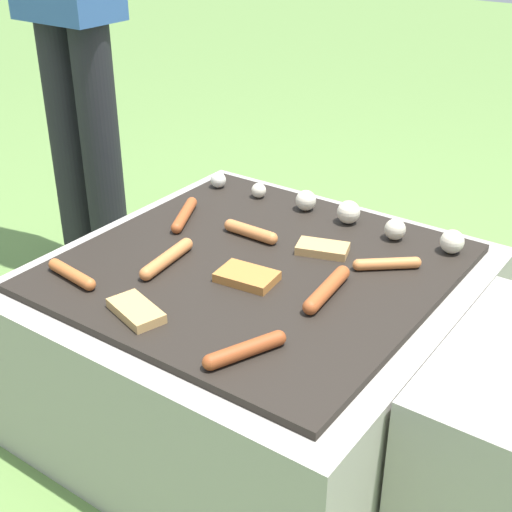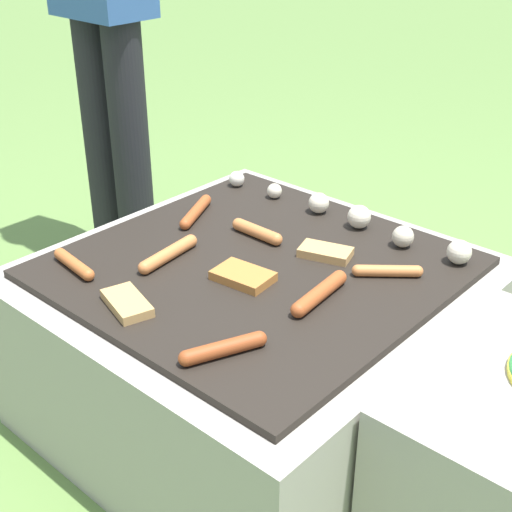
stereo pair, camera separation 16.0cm
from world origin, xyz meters
TOP-DOWN VIEW (x-y plane):
  - ground_plane at (0.00, 0.00)m, footprint 14.00×14.00m
  - grill at (0.00, 0.00)m, footprint 0.90×0.90m
  - sausage_back_right at (0.20, -0.03)m, footprint 0.05×0.19m
  - sausage_mid_right at (-0.09, 0.10)m, footprint 0.15×0.03m
  - sausage_mid_left at (-0.28, -0.29)m, footprint 0.16×0.04m
  - sausage_front_right at (-0.16, -0.12)m, footprint 0.05×0.19m
  - sausage_front_center at (0.19, -0.30)m, footprint 0.09×0.16m
  - sausage_front_left at (-0.28, 0.09)m, footprint 0.10×0.17m
  - sausage_back_center at (0.25, 0.15)m, footprint 0.12×0.11m
  - bread_slice_right at (-0.07, -0.31)m, footprint 0.14×0.10m
  - bread_slice_center at (0.03, -0.07)m, footprint 0.13×0.10m
  - bread_slice_left at (0.09, 0.13)m, footprint 0.13×0.10m
  - mushroom_row at (0.06, 0.31)m, footprint 0.73×0.07m

SIDE VIEW (x-z plane):
  - ground_plane at x=0.00m, z-range 0.00..0.00m
  - grill at x=0.00m, z-range 0.00..0.43m
  - bread_slice_center at x=0.03m, z-range 0.43..0.45m
  - bread_slice_left at x=0.09m, z-range 0.43..0.45m
  - bread_slice_right at x=-0.07m, z-range 0.43..0.45m
  - sausage_back_center at x=0.25m, z-range 0.43..0.46m
  - sausage_mid_left at x=-0.28m, z-range 0.43..0.46m
  - sausage_front_left at x=-0.28m, z-range 0.43..0.46m
  - sausage_front_center at x=0.19m, z-range 0.43..0.46m
  - sausage_front_right at x=-0.16m, z-range 0.43..0.46m
  - sausage_mid_right at x=-0.09m, z-range 0.43..0.46m
  - sausage_back_right at x=0.20m, z-range 0.43..0.47m
  - mushroom_row at x=0.06m, z-range 0.43..0.49m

